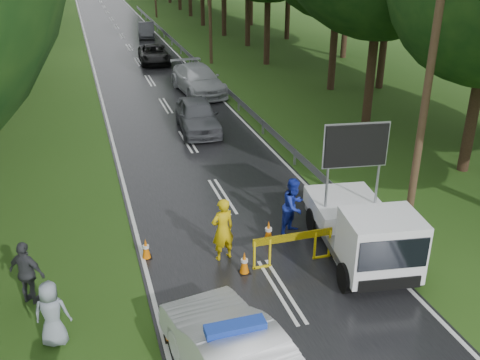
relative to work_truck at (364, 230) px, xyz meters
name	(u,v)px	position (x,y,z in m)	size (l,w,h in m)	color
ground	(281,291)	(-2.79, -0.69, -1.04)	(160.00, 160.00, 0.00)	#254A15
road	(138,62)	(-2.79, 29.31, -1.03)	(7.00, 140.00, 0.02)	black
guardrail	(187,53)	(0.91, 28.97, -0.49)	(0.12, 60.06, 0.70)	gray
utility_pole_near	(429,75)	(2.41, 1.31, 4.03)	(1.40, 0.24, 10.00)	#41311E
work_truck	(364,230)	(0.00, 0.00, 0.00)	(2.77, 5.03, 3.82)	gray
barrier	(293,241)	(-1.99, 0.47, -0.28)	(2.43, 0.09, 1.00)	#D8BC0B
officer	(223,230)	(-3.86, 1.31, -0.05)	(0.72, 0.47, 1.97)	gold
civilian	(294,206)	(-1.29, 2.14, -0.09)	(0.92, 0.71, 1.89)	#192BA5
bystander_mid	(27,273)	(-9.19, 0.81, -0.15)	(1.04, 0.43, 1.78)	#393A3F
bystander_right	(52,314)	(-8.57, -1.01, -0.20)	(0.82, 0.53, 1.68)	gray
queue_car_first	(197,115)	(-1.99, 12.69, -0.25)	(1.85, 4.60, 1.57)	#3F4146
queue_car_second	(198,80)	(-0.39, 19.50, -0.22)	(2.28, 5.61, 1.63)	#AFB1B8
queue_car_third	(154,54)	(-1.64, 28.66, -0.38)	(2.17, 4.70, 1.31)	black
queue_car_fourth	(147,30)	(-0.63, 39.89, -0.35)	(1.44, 4.14, 1.36)	#393A40
cone_near_left	(171,327)	(-5.96, -1.69, -0.68)	(0.35, 0.35, 0.74)	black
cone_center	(244,263)	(-3.48, 0.40, -0.70)	(0.33, 0.33, 0.69)	black
cone_far	(268,232)	(-2.25, 1.81, -0.68)	(0.35, 0.35, 0.74)	black
cone_left_mid	(146,249)	(-6.03, 1.99, -0.71)	(0.31, 0.31, 0.66)	black
cone_right	(327,192)	(0.71, 3.81, -0.65)	(0.37, 0.37, 0.79)	black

